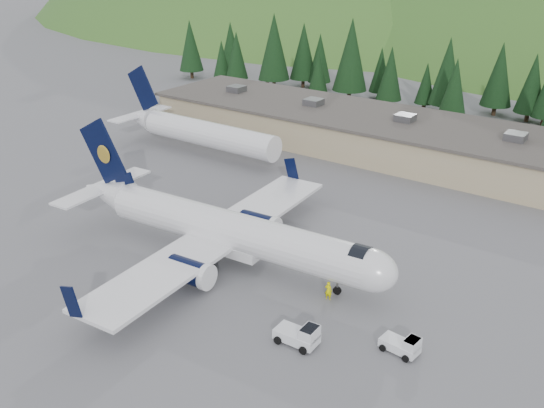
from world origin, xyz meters
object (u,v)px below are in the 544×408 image
(airliner, at_px, (226,230))
(terminal_building, at_px, (371,132))
(ramp_worker, at_px, (328,291))
(baggage_tug_b, at_px, (403,345))
(second_airliner, at_px, (195,130))
(baggage_tug_a, at_px, (300,335))

(airliner, xyz_separation_m, terminal_building, (-3.96, 38.07, -0.55))
(airliner, bearing_deg, ramp_worker, -5.64)
(baggage_tug_b, relative_size, ramp_worker, 1.75)
(second_airliner, xyz_separation_m, ramp_worker, (35.44, -22.41, -2.45))
(baggage_tug_a, bearing_deg, airliner, 149.83)
(airliner, relative_size, baggage_tug_b, 11.76)
(airliner, height_order, terminal_building, airliner)
(baggage_tug_a, xyz_separation_m, ramp_worker, (-1.46, 6.70, 0.06))
(baggage_tug_b, distance_m, terminal_building, 47.94)
(baggage_tug_a, xyz_separation_m, terminal_building, (-16.99, 45.11, 1.81))
(airliner, bearing_deg, terminal_building, 91.98)
(second_airliner, relative_size, baggage_tug_b, 9.02)
(terminal_building, xyz_separation_m, ramp_worker, (15.53, -38.41, -1.75))
(ramp_worker, bearing_deg, airliner, -10.21)
(baggage_tug_b, distance_m, ramp_worker, 8.90)
(baggage_tug_a, bearing_deg, terminal_building, 108.85)
(baggage_tug_a, bearing_deg, second_airliner, 139.95)
(airliner, bearing_deg, baggage_tug_b, -13.81)
(second_airliner, height_order, baggage_tug_a, second_airliner)
(baggage_tug_b, bearing_deg, ramp_worker, 164.98)
(airliner, xyz_separation_m, baggage_tug_a, (13.03, -7.04, -2.36))
(airliner, height_order, ramp_worker, airliner)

